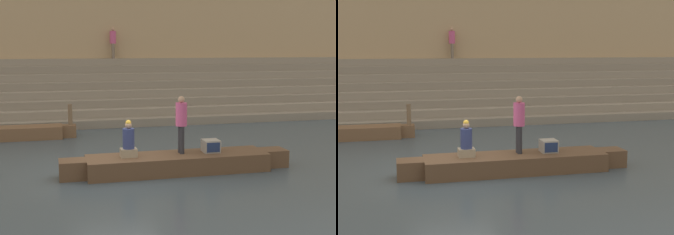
{
  "view_description": "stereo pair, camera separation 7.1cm",
  "coord_description": "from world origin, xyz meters",
  "views": [
    {
      "loc": [
        -1.66,
        -12.96,
        3.61
      ],
      "look_at": [
        1.76,
        0.99,
        1.42
      ],
      "focal_mm": 50.0,
      "sensor_mm": 36.0,
      "label": 1
    },
    {
      "loc": [
        -1.59,
        -12.97,
        3.61
      ],
      "look_at": [
        1.76,
        0.99,
        1.42
      ],
      "focal_mm": 50.0,
      "sensor_mm": 36.0,
      "label": 2
    }
  ],
  "objects": [
    {
      "name": "ground_plane",
      "position": [
        0.0,
        0.0,
        0.0
      ],
      "size": [
        120.0,
        120.0,
        0.0
      ],
      "primitive_type": "plane",
      "color": "#3D4C56"
    },
    {
      "name": "ghat_steps",
      "position": [
        0.0,
        10.91,
        1.05
      ],
      "size": [
        36.0,
        5.26,
        2.96
      ],
      "color": "gray",
      "rests_on": "ground"
    },
    {
      "name": "back_wall",
      "position": [
        0.0,
        13.37,
        3.96
      ],
      "size": [
        34.2,
        1.28,
        7.97
      ],
      "color": "tan",
      "rests_on": "ground"
    },
    {
      "name": "rowboat_main",
      "position": [
        1.76,
        -0.21,
        0.28
      ],
      "size": [
        6.73,
        1.39,
        0.52
      ],
      "rotation": [
        0.0,
        0.0,
        0.02
      ],
      "color": "brown",
      "rests_on": "ground"
    },
    {
      "name": "person_standing",
      "position": [
        1.89,
        -0.08,
        1.49
      ],
      "size": [
        0.33,
        0.33,
        1.67
      ],
      "rotation": [
        0.0,
        0.0,
        -0.12
      ],
      "color": "#28282D",
      "rests_on": "rowboat_main"
    },
    {
      "name": "person_rowing",
      "position": [
        0.33,
        -0.16,
        0.94
      ],
      "size": [
        0.46,
        0.36,
        1.05
      ],
      "rotation": [
        0.0,
        0.0,
        -0.29
      ],
      "color": "gray",
      "rests_on": "rowboat_main"
    },
    {
      "name": "tv_set",
      "position": [
        2.78,
        -0.15,
        0.7
      ],
      "size": [
        0.47,
        0.48,
        0.37
      ],
      "rotation": [
        0.0,
        0.0,
        0.1
      ],
      "color": "#9E998E",
      "rests_on": "rowboat_main"
    },
    {
      "name": "moored_boat_shore",
      "position": [
        -3.3,
        5.94,
        0.26
      ],
      "size": [
        4.89,
        1.01,
        0.49
      ],
      "rotation": [
        0.0,
        0.0,
        -0.05
      ],
      "color": "brown",
      "rests_on": "ground"
    },
    {
      "name": "mooring_post",
      "position": [
        -1.06,
        5.87,
        0.67
      ],
      "size": [
        0.17,
        0.17,
        1.34
      ],
      "primitive_type": "cylinder",
      "color": "brown",
      "rests_on": "ground"
    },
    {
      "name": "person_on_steps",
      "position": [
        1.52,
        12.45,
        3.91
      ],
      "size": [
        0.33,
        0.33,
        1.65
      ],
      "rotation": [
        0.0,
        0.0,
        2.53
      ],
      "color": "#756656",
      "rests_on": "ghat_steps"
    }
  ]
}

